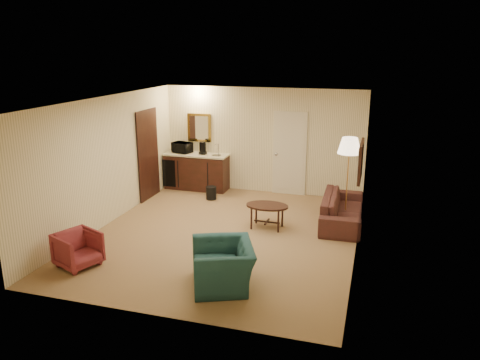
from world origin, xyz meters
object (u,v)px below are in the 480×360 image
at_px(wetbar_cabinet, 197,171).
at_px(microwave, 182,146).
at_px(waste_bin, 211,193).
at_px(coffee_table, 267,216).
at_px(floor_lamp, 347,180).
at_px(rose_chair_far, 78,248).
at_px(rose_chair_near, 77,249).
at_px(teal_armchair, 223,258).
at_px(sofa, 343,205).
at_px(coffee_maker, 203,148).

height_order(wetbar_cabinet, microwave, microwave).
distance_m(waste_bin, microwave, 1.59).
bearing_deg(coffee_table, floor_lamp, 28.95).
distance_m(wetbar_cabinet, coffee_table, 3.20).
relative_size(wetbar_cabinet, rose_chair_far, 2.52).
distance_m(floor_lamp, waste_bin, 3.34).
xyz_separation_m(wetbar_cabinet, rose_chair_near, (-0.25, -4.72, -0.16)).
relative_size(coffee_table, waste_bin, 2.73).
bearing_deg(coffee_table, rose_chair_near, -135.39).
height_order(teal_armchair, rose_chair_far, teal_armchair).
relative_size(teal_armchair, rose_chair_far, 1.57).
xyz_separation_m(sofa, floor_lamp, (0.06, 0.10, 0.50)).
relative_size(waste_bin, microwave, 0.65).
height_order(rose_chair_far, waste_bin, rose_chair_far).
height_order(teal_armchair, rose_chair_near, teal_armchair).
xyz_separation_m(sofa, microwave, (-4.19, 1.45, 0.69)).
xyz_separation_m(sofa, waste_bin, (-3.14, 0.70, -0.24)).
bearing_deg(microwave, rose_chair_far, -71.24).
height_order(wetbar_cabinet, rose_chair_near, wetbar_cabinet).
height_order(teal_armchair, floor_lamp, floor_lamp).
xyz_separation_m(rose_chair_far, waste_bin, (0.90, 3.99, -0.17)).
relative_size(sofa, coffee_maker, 6.47).
bearing_deg(rose_chair_far, microwave, 24.67).
bearing_deg(coffee_maker, rose_chair_far, -87.80).
relative_size(rose_chair_near, microwave, 1.26).
distance_m(wetbar_cabinet, teal_armchair, 5.18).
xyz_separation_m(sofa, teal_armchair, (-1.52, -3.23, 0.05)).
bearing_deg(teal_armchair, coffee_maker, -178.95).
bearing_deg(teal_armchair, wetbar_cabinet, -177.15).
xyz_separation_m(rose_chair_far, coffee_maker, (0.42, 4.72, 0.75)).
relative_size(microwave, coffee_maker, 1.53).
distance_m(sofa, floor_lamp, 0.51).
xyz_separation_m(teal_armchair, floor_lamp, (1.58, 3.33, 0.45)).
bearing_deg(teal_armchair, floor_lamp, 131.49).
distance_m(wetbar_cabinet, rose_chair_near, 4.73).
relative_size(floor_lamp, coffee_maker, 5.70).
xyz_separation_m(rose_chair_near, coffee_maker, (0.42, 4.73, 0.77)).
distance_m(teal_armchair, rose_chair_far, 2.53).
height_order(sofa, coffee_table, sofa).
xyz_separation_m(rose_chair_near, microwave, (-0.15, 4.75, 0.78)).
bearing_deg(microwave, rose_chair_near, -71.25).
bearing_deg(rose_chair_far, sofa, -28.07).
height_order(waste_bin, microwave, microwave).
relative_size(rose_chair_far, coffee_maker, 2.07).
bearing_deg(microwave, coffee_maker, 14.98).
bearing_deg(coffee_table, coffee_maker, 135.45).
bearing_deg(waste_bin, wetbar_cabinet, 132.08).
bearing_deg(rose_chair_near, floor_lamp, -31.36).
height_order(rose_chair_near, floor_lamp, floor_lamp).
bearing_deg(microwave, floor_lamp, -0.73).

